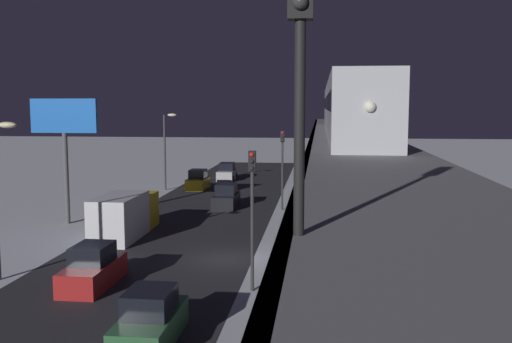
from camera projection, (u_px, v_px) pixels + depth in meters
name	position (u px, v px, depth m)	size (l,w,h in m)	color
ground_plane	(226.00, 259.00, 31.40)	(240.00, 240.00, 0.00)	silver
avenue_asphalt	(155.00, 257.00, 31.85)	(11.00, 107.21, 0.01)	#28282D
elevated_railway	(354.00, 159.00, 30.00)	(5.00, 107.21, 6.49)	slate
subway_train	(347.00, 108.00, 39.79)	(2.94, 36.87, 3.40)	#B7BABF
rail_signal	(300.00, 47.00, 8.05)	(0.36, 0.41, 4.00)	black
sedan_silver	(227.00, 173.00, 64.89)	(1.91, 4.21, 1.97)	#B2B2B7
sedan_black	(226.00, 198.00, 47.29)	(1.80, 4.22, 1.97)	black
sedan_yellow	(198.00, 181.00, 57.89)	(1.80, 4.06, 1.97)	gold
sedan_red	(93.00, 269.00, 26.62)	(1.80, 4.43, 1.97)	#A51E1E
sedan_green	(150.00, 322.00, 20.11)	(1.80, 4.16, 1.97)	#2D6038
box_truck	(125.00, 215.00, 36.78)	(2.40, 7.40, 2.80)	gold
traffic_light_near	(252.00, 200.00, 25.47)	(0.32, 0.44, 6.40)	#2D2D2D
traffic_light_mid	(282.00, 158.00, 45.80)	(0.32, 0.44, 6.40)	#2D2D2D
commercial_billboard	(64.00, 128.00, 40.10)	(4.80, 0.36, 8.90)	#4C4C51
street_lamp_far	(167.00, 142.00, 56.65)	(1.35, 0.44, 7.65)	#38383D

